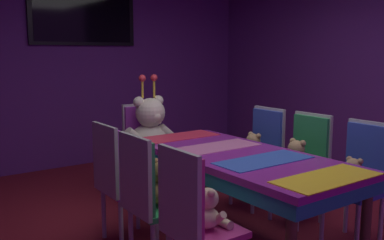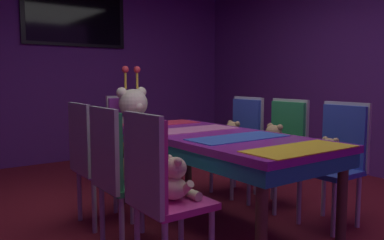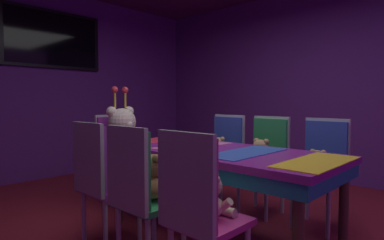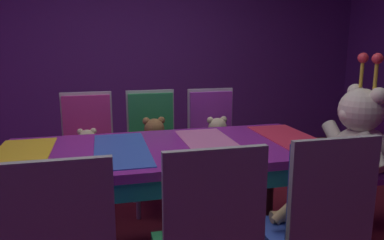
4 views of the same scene
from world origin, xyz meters
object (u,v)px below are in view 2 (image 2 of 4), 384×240
at_px(teddy_right_2, 232,137).
at_px(banquet_table, 214,145).
at_px(chair_right_0, 339,151).
at_px(teddy_right_0, 329,156).
at_px(throne_chair, 127,131).
at_px(wall_tv, 75,16).
at_px(teddy_left_1, 135,161).
at_px(chair_right_2, 243,135).
at_px(chair_right_1, 284,141).
at_px(teddy_right_1, 273,143).
at_px(king_teddy_bear, 134,120).
at_px(teddy_left_0, 176,181).
at_px(chair_left_0, 155,181).
at_px(chair_left_2, 90,152).
at_px(teddy_left_2, 107,151).
at_px(chair_left_1, 115,164).

bearing_deg(teddy_right_2, banquet_table, 39.06).
bearing_deg(banquet_table, chair_right_0, -33.55).
distance_m(chair_right_0, teddy_right_0, 0.14).
relative_size(throne_chair, wall_tv, 0.68).
distance_m(teddy_left_1, chair_right_2, 1.61).
height_order(chair_right_1, chair_right_2, same).
xyz_separation_m(teddy_right_1, teddy_right_2, (-0.02, 0.53, -0.01)).
xyz_separation_m(chair_right_1, king_teddy_bear, (-0.84, 1.36, 0.13)).
height_order(teddy_left_0, throne_chair, throne_chair).
relative_size(teddy_left_0, chair_right_0, 0.29).
bearing_deg(chair_left_0, chair_left_2, 88.85).
bearing_deg(teddy_right_2, throne_chair, -55.73).
height_order(chair_right_1, teddy_right_1, chair_right_1).
height_order(teddy_left_1, teddy_left_2, teddy_left_1).
bearing_deg(chair_left_0, throne_chair, 67.80).
xyz_separation_m(teddy_left_0, chair_right_0, (1.54, -0.05, 0.02)).
xyz_separation_m(chair_left_0, throne_chair, (0.84, 2.05, 0.00)).
xyz_separation_m(chair_right_0, teddy_right_0, (-0.14, 0.00, -0.03)).
relative_size(teddy_left_0, teddy_right_1, 0.86).
bearing_deg(teddy_left_1, chair_left_0, -105.22).
distance_m(chair_left_0, chair_left_2, 1.06).
relative_size(chair_left_1, wall_tv, 0.68).
bearing_deg(teddy_right_1, teddy_left_1, 0.05).
xyz_separation_m(chair_right_0, king_teddy_bear, (-0.85, 1.94, 0.13)).
xyz_separation_m(teddy_left_1, chair_left_2, (-0.12, 0.53, -0.00)).
relative_size(banquet_table, teddy_left_0, 7.18).
bearing_deg(chair_right_0, chair_left_0, -1.76).
relative_size(chair_left_0, chair_right_0, 1.00).
height_order(chair_left_0, chair_left_1, same).
bearing_deg(wall_tv, chair_left_1, -105.23).
bearing_deg(teddy_left_2, teddy_left_1, -92.55).
height_order(teddy_right_0, king_teddy_bear, king_teddy_bear).
distance_m(chair_left_1, chair_right_1, 1.69).
distance_m(chair_right_0, king_teddy_bear, 2.12).
height_order(chair_left_1, chair_right_2, same).
distance_m(banquet_table, teddy_left_2, 0.87).
relative_size(teddy_left_2, chair_right_2, 0.34).
relative_size(teddy_left_2, wall_tv, 0.23).
distance_m(chair_left_0, teddy_left_2, 1.07).
relative_size(chair_right_2, teddy_right_2, 3.19).
relative_size(chair_left_0, chair_left_1, 1.00).
distance_m(banquet_table, teddy_left_0, 0.87).
bearing_deg(chair_right_1, teddy_right_1, -0.00).
height_order(chair_right_2, wall_tv, wall_tv).
bearing_deg(teddy_left_1, teddy_left_0, -90.10).
height_order(king_teddy_bear, wall_tv, wall_tv).
bearing_deg(chair_left_0, teddy_right_0, -1.93).
height_order(chair_right_1, throne_chair, same).
bearing_deg(king_teddy_bear, chair_left_0, -23.95).
bearing_deg(teddy_right_1, banquet_table, 1.56).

